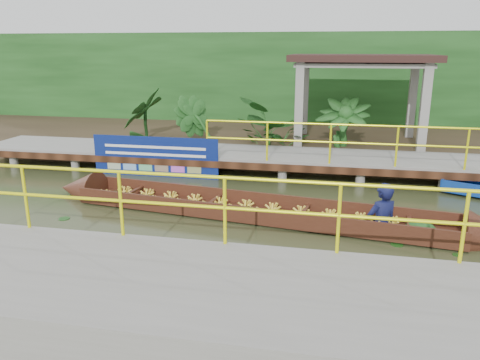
# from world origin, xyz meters

# --- Properties ---
(ground) EXTENTS (80.00, 80.00, 0.00)m
(ground) POSITION_xyz_m (0.00, 0.00, 0.00)
(ground) COLOR #2D3219
(ground) RESTS_ON ground
(land_strip) EXTENTS (30.00, 8.00, 0.45)m
(land_strip) POSITION_xyz_m (0.00, 7.50, 0.23)
(land_strip) COLOR #2E2317
(land_strip) RESTS_ON ground
(far_dock) EXTENTS (16.00, 2.06, 1.66)m
(far_dock) POSITION_xyz_m (0.02, 3.43, 0.48)
(far_dock) COLOR gray
(far_dock) RESTS_ON ground
(near_dock) EXTENTS (18.00, 2.40, 1.73)m
(near_dock) POSITION_xyz_m (1.00, -4.20, 0.30)
(near_dock) COLOR gray
(near_dock) RESTS_ON ground
(pavilion) EXTENTS (4.40, 3.00, 3.00)m
(pavilion) POSITION_xyz_m (3.00, 6.30, 2.82)
(pavilion) COLOR gray
(pavilion) RESTS_ON ground
(foliage_backdrop) EXTENTS (30.00, 0.80, 4.00)m
(foliage_backdrop) POSITION_xyz_m (0.00, 10.00, 2.00)
(foliage_backdrop) COLOR #153A12
(foliage_backdrop) RESTS_ON ground
(vendor_boat) EXTENTS (9.95, 2.35, 2.21)m
(vendor_boat) POSITION_xyz_m (1.13, -0.16, 0.25)
(vendor_boat) COLOR #37190F
(vendor_boat) RESTS_ON ground
(blue_banner) EXTENTS (3.54, 0.04, 1.11)m
(blue_banner) POSITION_xyz_m (-2.46, 2.48, 0.56)
(blue_banner) COLOR navy
(blue_banner) RESTS_ON ground
(tropical_plants) EXTENTS (14.27, 1.27, 1.58)m
(tropical_plants) POSITION_xyz_m (2.25, 5.30, 1.24)
(tropical_plants) COLOR #153A12
(tropical_plants) RESTS_ON ground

